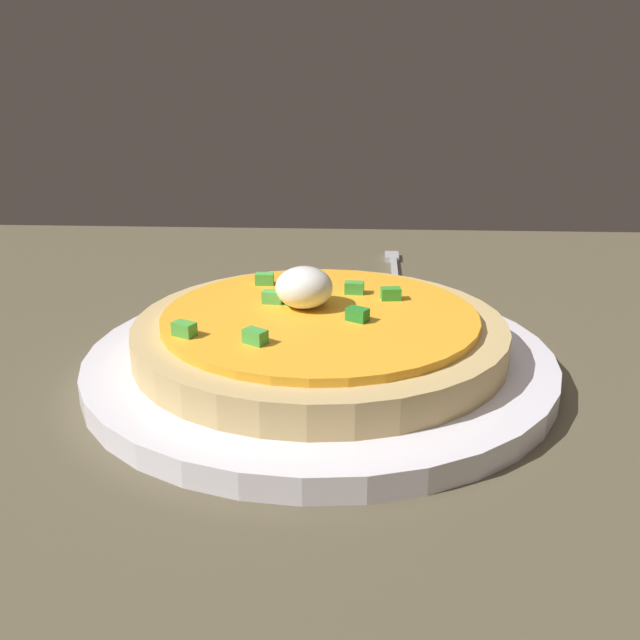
% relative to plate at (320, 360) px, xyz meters
% --- Properties ---
extents(dining_table, '(1.23, 0.89, 0.03)m').
position_rel_plate_xyz_m(dining_table, '(-0.06, 0.02, -0.02)').
color(dining_table, brown).
rests_on(dining_table, ground).
extents(plate, '(0.29, 0.29, 0.01)m').
position_rel_plate_xyz_m(plate, '(0.00, 0.00, 0.00)').
color(plate, white).
rests_on(plate, dining_table).
extents(pizza, '(0.23, 0.23, 0.05)m').
position_rel_plate_xyz_m(pizza, '(0.00, -0.00, 0.02)').
color(pizza, tan).
rests_on(pizza, plate).
extents(fork, '(0.01, 0.12, 0.00)m').
position_rel_plate_xyz_m(fork, '(-0.06, -0.25, -0.00)').
color(fork, '#B7B7BC').
rests_on(fork, dining_table).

